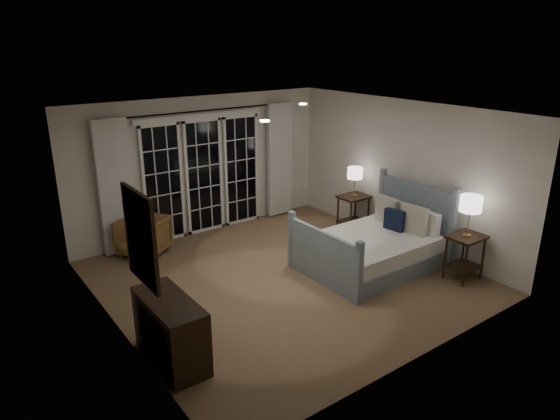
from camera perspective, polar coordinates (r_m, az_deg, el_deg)
floor at (r=7.65m, az=0.47°, el=-7.77°), size 5.00×5.00×0.00m
ceiling at (r=6.89m, az=0.52°, el=11.11°), size 5.00×5.00×0.00m
wall_left at (r=6.11m, az=-18.72°, el=-3.16°), size 0.02×5.00×2.50m
wall_right at (r=8.83m, az=13.66°, el=4.09°), size 0.02×5.00×2.50m
wall_back at (r=9.22m, az=-8.85°, el=5.03°), size 5.00×0.02×2.50m
wall_front at (r=5.51m, az=16.28°, el=-5.37°), size 5.00×0.02×2.50m
french_doors at (r=9.22m, az=-8.68°, el=4.02°), size 2.50×0.04×2.20m
curtain_rod at (r=8.94m, az=-8.88°, el=11.13°), size 3.50×0.03×0.03m
curtain_left at (r=8.53m, az=-18.28°, el=2.44°), size 0.55×0.10×2.25m
curtain_right at (r=9.99m, az=-0.06°, el=5.76°), size 0.55×0.10×2.25m
downlight_a at (r=7.84m, az=2.64°, el=12.01°), size 0.12×0.12×0.01m
downlight_b at (r=6.22m, az=-1.75°, el=10.15°), size 0.12×0.12×0.01m
bed at (r=8.07m, az=10.68°, el=-4.20°), size 2.07×1.48×1.20m
nightstand_left at (r=7.94m, az=20.37°, el=-4.34°), size 0.53×0.43×0.69m
nightstand_right at (r=9.36m, az=8.38°, el=0.24°), size 0.54×0.43×0.70m
lamp_left at (r=7.70m, az=20.99°, el=0.63°), size 0.32×0.32×0.62m
lamp_right at (r=9.17m, az=8.57°, el=4.16°), size 0.28×0.28×0.54m
armchair at (r=8.63m, az=-15.36°, el=-2.90°), size 0.98×0.97×0.65m
dresser at (r=5.82m, az=-12.38°, el=-13.30°), size 0.46×1.08×0.77m
mirror at (r=5.22m, az=-15.64°, el=-3.10°), size 0.05×0.85×1.00m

